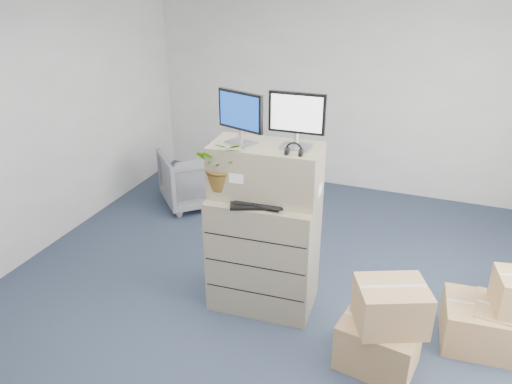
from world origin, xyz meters
TOP-DOWN VIEW (x-y plane):
  - ground at (0.00, 0.00)m, footprint 7.00×7.00m
  - wall_back at (0.00, 3.51)m, footprint 6.00×0.02m
  - filing_cabinet_lower at (-0.24, 0.39)m, footprint 1.01×0.65m
  - filing_cabinet_upper at (-0.24, 0.44)m, footprint 1.00×0.54m
  - monitor_left at (-0.46, 0.39)m, footprint 0.46×0.25m
  - monitor_right at (0.02, 0.46)m, footprint 0.49×0.19m
  - headphones at (0.05, 0.29)m, footprint 0.14×0.02m
  - keyboard at (-0.24, 0.22)m, footprint 0.52×0.36m
  - mouse at (0.11, 0.29)m, footprint 0.11×0.08m
  - water_bottle at (-0.13, 0.44)m, footprint 0.08×0.08m
  - phone_dock at (-0.32, 0.41)m, footprint 0.07×0.06m
  - external_drive at (0.13, 0.49)m, footprint 0.24×0.20m
  - tissue_box at (0.11, 0.47)m, footprint 0.29×0.15m
  - potted_plant at (-0.59, 0.28)m, footprint 0.53×0.57m
  - office_chair at (-1.90, 2.14)m, footprint 1.11×1.11m
  - cardboard_boxes at (1.69, 0.44)m, footprint 2.19×1.73m

SIDE VIEW (x-z plane):
  - ground at x=0.00m, z-range 0.00..0.00m
  - cardboard_boxes at x=1.69m, z-range -0.10..0.70m
  - office_chair at x=-1.90m, z-range 0.00..0.84m
  - filing_cabinet_lower at x=-0.24m, z-range 0.00..1.14m
  - keyboard at x=-0.24m, z-range 1.14..1.16m
  - mouse at x=0.11m, z-range 1.14..1.17m
  - external_drive at x=0.13m, z-range 1.14..1.20m
  - phone_dock at x=-0.32m, z-range 1.11..1.26m
  - tissue_box at x=0.11m, z-range 1.20..1.30m
  - water_bottle at x=-0.13m, z-range 1.14..1.42m
  - filing_cabinet_upper at x=-0.24m, z-range 1.14..1.63m
  - potted_plant at x=-0.59m, z-range 1.17..1.62m
  - wall_back at x=0.00m, z-range 0.00..2.80m
  - headphones at x=0.05m, z-range 1.59..1.74m
  - monitor_left at x=-0.46m, z-range 1.65..2.12m
  - monitor_right at x=0.02m, z-range 1.65..2.13m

